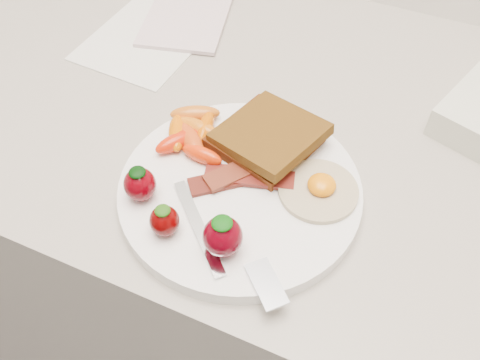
% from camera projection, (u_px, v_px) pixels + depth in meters
% --- Properties ---
extents(counter, '(2.00, 0.60, 0.90)m').
position_uv_depth(counter, '(281.00, 288.00, 1.03)').
color(counter, gray).
rests_on(counter, ground).
extents(plate, '(0.27, 0.27, 0.02)m').
position_uv_depth(plate, '(240.00, 191.00, 0.60)').
color(plate, white).
rests_on(plate, counter).
extents(toast_lower, '(0.13, 0.13, 0.01)m').
position_uv_depth(toast_lower, '(265.00, 140.00, 0.62)').
color(toast_lower, '#441B06').
rests_on(toast_lower, plate).
extents(toast_upper, '(0.13, 0.13, 0.02)m').
position_uv_depth(toast_upper, '(270.00, 134.00, 0.61)').
color(toast_upper, '#351C06').
rests_on(toast_upper, toast_lower).
extents(fried_egg, '(0.10, 0.10, 0.02)m').
position_uv_depth(fried_egg, '(319.00, 189.00, 0.58)').
color(fried_egg, beige).
rests_on(fried_egg, plate).
extents(bacon_strips, '(0.11, 0.11, 0.01)m').
position_uv_depth(bacon_strips, '(243.00, 174.00, 0.59)').
color(bacon_strips, black).
rests_on(bacon_strips, plate).
extents(baby_carrots, '(0.10, 0.10, 0.02)m').
position_uv_depth(baby_carrots, '(192.00, 133.00, 0.63)').
color(baby_carrots, orange).
rests_on(baby_carrots, plate).
extents(strawberries, '(0.15, 0.06, 0.05)m').
position_uv_depth(strawberries, '(183.00, 215.00, 0.54)').
color(strawberries, '#550008').
rests_on(strawberries, plate).
extents(fork, '(0.17, 0.11, 0.00)m').
position_uv_depth(fork, '(228.00, 251.00, 0.53)').
color(fork, silver).
rests_on(fork, plate).
extents(paper_sheet, '(0.17, 0.21, 0.00)m').
position_uv_depth(paper_sheet, '(150.00, 36.00, 0.80)').
color(paper_sheet, silver).
rests_on(paper_sheet, counter).
extents(notepad, '(0.16, 0.20, 0.01)m').
position_uv_depth(notepad, '(188.00, 16.00, 0.82)').
color(notepad, beige).
rests_on(notepad, paper_sheet).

